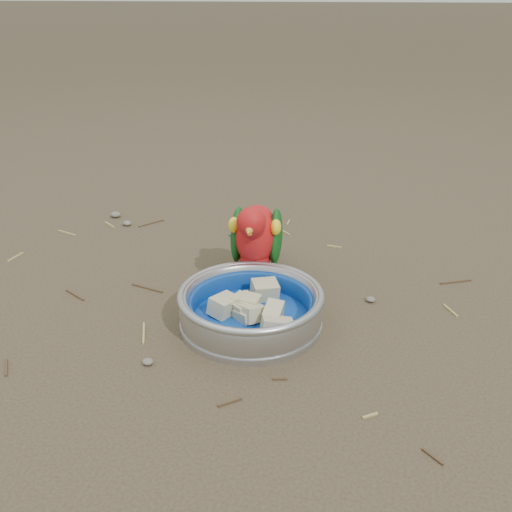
# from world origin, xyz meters

# --- Properties ---
(ground) EXTENTS (60.00, 60.00, 0.00)m
(ground) POSITION_xyz_m (0.00, 0.00, 0.00)
(ground) COLOR #483A2A
(food_bowl) EXTENTS (0.23, 0.23, 0.02)m
(food_bowl) POSITION_xyz_m (0.09, -0.06, 0.01)
(food_bowl) COLOR #B2B2BA
(food_bowl) RESTS_ON ground
(bowl_wall) EXTENTS (0.23, 0.23, 0.04)m
(bowl_wall) POSITION_xyz_m (0.09, -0.06, 0.04)
(bowl_wall) COLOR #B2B2BA
(bowl_wall) RESTS_ON food_bowl
(fruit_wedges) EXTENTS (0.14, 0.14, 0.03)m
(fruit_wedges) POSITION_xyz_m (0.09, -0.06, 0.03)
(fruit_wedges) COLOR #C5B88D
(fruit_wedges) RESTS_ON food_bowl
(lory_parrot) EXTENTS (0.11, 0.20, 0.16)m
(lory_parrot) POSITION_xyz_m (0.06, 0.09, 0.08)
(lory_parrot) COLOR red
(lory_parrot) RESTS_ON ground
(ground_debris) EXTENTS (0.90, 0.80, 0.01)m
(ground_debris) POSITION_xyz_m (0.00, 0.03, 0.00)
(ground_debris) COLOR tan
(ground_debris) RESTS_ON ground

